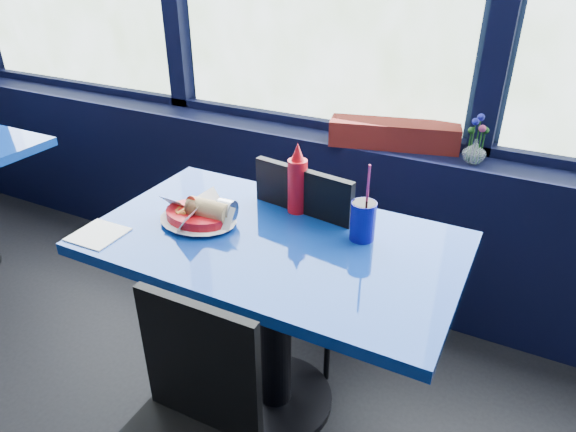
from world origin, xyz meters
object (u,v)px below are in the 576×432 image
at_px(soda_cup, 363,220).
at_px(near_table, 274,283).
at_px(chair_near_back, 311,249).
at_px(ketchup_bottle, 297,182).
at_px(planter_box, 394,134).
at_px(food_basket, 199,214).
at_px(flower_vase, 475,148).

bearing_deg(soda_cup, near_table, -153.56).
distance_m(near_table, chair_near_back, 0.32).
height_order(chair_near_back, ketchup_bottle, ketchup_bottle).
xyz_separation_m(planter_box, food_basket, (-0.40, -0.88, -0.07)).
xyz_separation_m(flower_vase, soda_cup, (-0.22, -0.70, -0.04)).
xyz_separation_m(planter_box, soda_cup, (0.12, -0.73, -0.04)).
relative_size(planter_box, flower_vase, 2.75).
bearing_deg(food_basket, planter_box, 88.00).
height_order(chair_near_back, flower_vase, flower_vase).
height_order(near_table, flower_vase, flower_vase).
bearing_deg(planter_box, near_table, -112.97).
bearing_deg(ketchup_bottle, soda_cup, -15.55).
xyz_separation_m(chair_near_back, ketchup_bottle, (-0.00, -0.12, 0.34)).
relative_size(ketchup_bottle, soda_cup, 0.94).
relative_size(near_table, food_basket, 3.96).
bearing_deg(food_basket, flower_vase, 71.25).
xyz_separation_m(food_basket, soda_cup, (0.53, 0.15, 0.04)).
distance_m(chair_near_back, planter_box, 0.64).
bearing_deg(food_basket, near_table, 28.31).
xyz_separation_m(planter_box, ketchup_bottle, (-0.15, -0.65, 0.01)).
bearing_deg(near_table, food_basket, -174.26).
xyz_separation_m(near_table, ketchup_bottle, (-0.01, 0.20, 0.30)).
relative_size(flower_vase, food_basket, 0.66).
distance_m(chair_near_back, food_basket, 0.51).
height_order(chair_near_back, soda_cup, soda_cup).
bearing_deg(flower_vase, ketchup_bottle, -128.36).
bearing_deg(planter_box, soda_cup, -94.46).
height_order(chair_near_back, food_basket, chair_near_back).
distance_m(near_table, food_basket, 0.35).
bearing_deg(planter_box, ketchup_bottle, -116.85).
distance_m(planter_box, ketchup_bottle, 0.67).
height_order(near_table, planter_box, planter_box).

